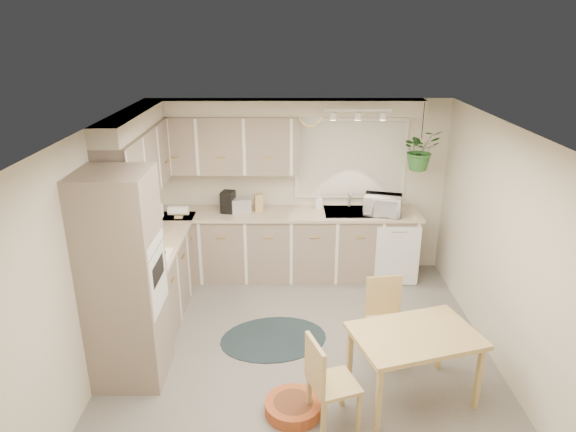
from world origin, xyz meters
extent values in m
plane|color=slate|center=(0.00, 0.00, 0.00)|extent=(4.20, 4.20, 0.00)
plane|color=white|center=(0.00, 0.00, 2.40)|extent=(4.20, 4.20, 0.00)
cube|color=beige|center=(0.00, 2.10, 1.20)|extent=(4.00, 0.04, 2.40)
cube|color=beige|center=(0.00, -2.10, 1.20)|extent=(4.00, 0.04, 2.40)
cube|color=beige|center=(-2.00, 0.00, 1.20)|extent=(0.04, 4.20, 2.40)
cube|color=beige|center=(2.00, 0.00, 1.20)|extent=(0.04, 4.20, 2.40)
cube|color=gray|center=(-1.70, 0.88, 0.45)|extent=(0.60, 1.85, 0.90)
cube|color=gray|center=(-0.20, 1.80, 0.45)|extent=(3.60, 0.60, 0.90)
cube|color=#C8B692|center=(-1.69, 0.88, 0.92)|extent=(0.64, 1.89, 0.04)
cube|color=#C8B692|center=(-0.20, 1.79, 0.92)|extent=(3.64, 0.64, 0.04)
cube|color=gray|center=(-1.68, -0.38, 1.05)|extent=(0.65, 0.65, 2.10)
cube|color=silver|center=(-1.35, -0.38, 1.05)|extent=(0.02, 0.56, 0.58)
cube|color=gray|center=(-1.82, 1.00, 1.83)|extent=(0.35, 2.00, 0.75)
cube|color=gray|center=(-1.00, 1.93, 1.83)|extent=(2.00, 0.35, 0.75)
cube|color=beige|center=(-1.85, 1.00, 2.30)|extent=(0.30, 2.00, 0.20)
cube|color=beige|center=(-0.20, 1.95, 2.30)|extent=(3.60, 0.30, 0.20)
cube|color=silver|center=(-1.68, 0.30, 0.94)|extent=(0.52, 0.58, 0.02)
cube|color=silver|center=(-1.70, 0.30, 1.40)|extent=(0.40, 0.60, 0.14)
cube|color=silver|center=(0.70, 2.07, 1.60)|extent=(1.40, 0.02, 1.00)
cube|color=beige|center=(0.70, 2.08, 1.60)|extent=(1.50, 0.02, 1.10)
cube|color=#B2B4BA|center=(0.70, 1.80, 0.90)|extent=(0.70, 0.48, 0.10)
cube|color=silver|center=(1.30, 1.49, 0.42)|extent=(0.58, 0.02, 0.83)
cube|color=silver|center=(0.70, 1.55, 2.33)|extent=(0.80, 0.04, 0.04)
cylinder|color=#E8C452|center=(0.15, 2.07, 2.18)|extent=(0.30, 0.03, 0.30)
cube|color=tan|center=(1.00, -0.71, 0.35)|extent=(1.26, 1.02, 0.69)
cube|color=tan|center=(0.25, -1.04, 0.43)|extent=(0.51, 0.51, 0.85)
cube|color=tan|center=(0.89, -0.09, 0.43)|extent=(0.46, 0.46, 0.86)
ellipsoid|color=black|center=(-0.30, 0.23, 0.01)|extent=(1.34, 1.11, 0.01)
cylinder|color=#A43520|center=(-0.10, -0.92, 0.06)|extent=(0.59, 0.59, 0.12)
imported|color=silver|center=(1.10, 1.70, 1.10)|extent=(0.53, 0.38, 0.32)
imported|color=silver|center=(0.28, 1.95, 0.99)|extent=(0.10, 0.21, 0.10)
imported|color=#2B6127|center=(1.53, 1.70, 1.75)|extent=(0.59, 0.62, 0.40)
cube|color=black|center=(-0.94, 1.80, 1.08)|extent=(0.20, 0.23, 0.29)
cube|color=#B2B4BA|center=(-0.79, 1.82, 1.03)|extent=(0.33, 0.23, 0.18)
cube|color=tan|center=(-0.53, 1.85, 1.06)|extent=(0.13, 0.13, 0.24)
camera|label=1|loc=(-0.15, -4.65, 3.28)|focal=32.00mm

